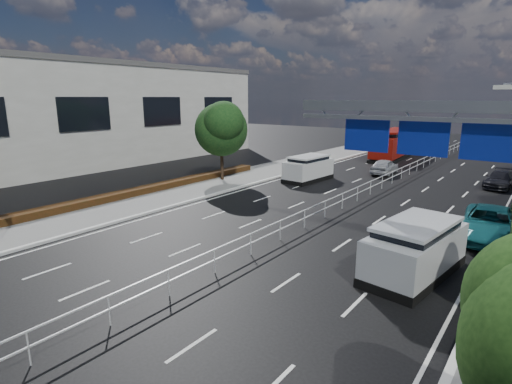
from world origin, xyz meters
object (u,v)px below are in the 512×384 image
Objects in this scene: near_car_silver at (385,166)px; parked_car_teal at (490,224)px; red_bus at (394,143)px; white_minivan at (308,168)px; near_car_dark at (421,143)px; overhead_gantry at (442,132)px; pedestrian_a at (501,286)px; parked_car_dark at (500,179)px; silver_minivan at (415,249)px.

parked_car_teal is (10.30, -14.10, 0.07)m from near_car_silver.
parked_car_teal is at bearing -65.67° from red_bus.
near_car_dark is (1.64, 28.78, -0.27)m from white_minivan.
near_car_dark is 38.20m from parked_car_teal.
overhead_gantry is 1.81× the size of parked_car_teal.
overhead_gantry reaches higher than pedestrian_a.
parked_car_dark is 2.57× the size of pedestrian_a.
white_minivan reaches higher than parked_car_teal.
overhead_gantry is at bearing -109.39° from parked_car_teal.
overhead_gantry is at bearing -39.89° from white_minivan.
overhead_gantry is 2.02× the size of white_minivan.
white_minivan is 28.83m from near_car_dark.
white_minivan reaches higher than parked_car_dark.
red_bus is at bearing -82.59° from pedestrian_a.
parked_car_teal is 8.23m from pedestrian_a.
silver_minivan is at bearing -43.44° from white_minivan.
red_bus is 2.51× the size of parked_car_dark.
silver_minivan is 6.87m from parked_car_teal.
near_car_silver is 0.75× the size of silver_minivan.
overhead_gantry is 2.44× the size of near_car_silver.
red_bus is at bearing 117.25° from silver_minivan.
near_car_silver is at bearing -79.25° from red_bus.
red_bus reaches higher than parked_car_teal.
parked_car_dark is at bearing 30.71° from white_minivan.
near_car_dark reaches higher than near_car_silver.
parked_car_dark is at bearing 115.49° from near_car_dark.
parked_car_teal is (1.56, 5.25, -4.82)m from overhead_gantry.
near_car_silver is (-8.74, 19.34, -4.89)m from overhead_gantry.
near_car_silver is (2.66, -10.50, -1.01)m from red_bus.
parked_car_teal is 13.99m from parked_car_dark.
parked_car_teal is (12.84, -35.97, 0.01)m from near_car_dark.
near_car_silver is 25.07m from pedestrian_a.
red_bus is 2.01× the size of silver_minivan.
parked_car_teal is (12.96, -24.60, -0.94)m from red_bus.
parked_car_dark is (11.95, -10.65, -1.08)m from red_bus.
near_car_dark is (-11.28, 41.22, -4.83)m from overhead_gantry.
silver_minivan is at bearing -41.92° from pedestrian_a.
pedestrian_a is (15.77, -15.32, -0.04)m from white_minivan.
pedestrian_a is at bearing -45.18° from overhead_gantry.
near_car_dark reaches higher than parked_car_dark.
white_minivan reaches higher than near_car_silver.
near_car_silver is at bearing 119.89° from silver_minivan.
red_bus reaches higher than silver_minivan.
overhead_gantry is 2.17× the size of near_car_dark.
white_minivan is 1.13× the size of parked_car_dark.
overhead_gantry reaches higher than parked_car_teal.
red_bus is at bearing 110.91° from overhead_gantry.
red_bus is at bearing 142.18° from parked_car_dark.
near_car_dark is 0.85× the size of silver_minivan.
overhead_gantry is at bearing 102.55° from near_car_dark.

